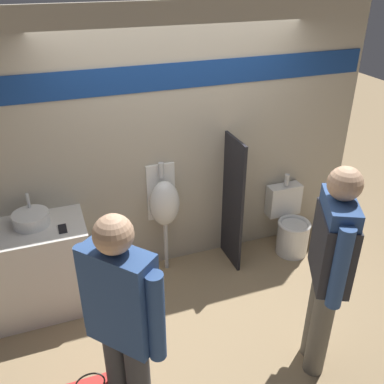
# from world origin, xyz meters

# --- Properties ---
(ground_plane) EXTENTS (16.00, 16.00, 0.00)m
(ground_plane) POSITION_xyz_m (0.00, 0.00, 0.00)
(ground_plane) COLOR #997F5B
(display_wall) EXTENTS (4.13, 0.07, 2.70)m
(display_wall) POSITION_xyz_m (0.00, 0.60, 1.36)
(display_wall) COLOR #B2A893
(display_wall) RESTS_ON ground_plane
(sink_counter) EXTENTS (1.00, 0.58, 0.91)m
(sink_counter) POSITION_xyz_m (-1.52, 0.28, 0.46)
(sink_counter) COLOR silver
(sink_counter) RESTS_ON ground_plane
(sink_basin) EXTENTS (0.32, 0.32, 0.26)m
(sink_basin) POSITION_xyz_m (-1.47, 0.34, 0.97)
(sink_basin) COLOR white
(sink_basin) RESTS_ON sink_counter
(cell_phone) EXTENTS (0.07, 0.14, 0.01)m
(cell_phone) POSITION_xyz_m (-1.22, 0.16, 0.92)
(cell_phone) COLOR black
(cell_phone) RESTS_ON sink_counter
(divider_near_counter) EXTENTS (0.03, 0.46, 1.46)m
(divider_near_counter) POSITION_xyz_m (0.52, 0.34, 0.73)
(divider_near_counter) COLOR black
(divider_near_counter) RESTS_ON ground_plane
(urinal_near_counter) EXTENTS (0.31, 0.25, 1.24)m
(urinal_near_counter) POSITION_xyz_m (-0.20, 0.45, 0.81)
(urinal_near_counter) COLOR silver
(urinal_near_counter) RESTS_ON ground_plane
(toilet) EXTENTS (0.39, 0.54, 0.89)m
(toilet) POSITION_xyz_m (1.24, 0.29, 0.32)
(toilet) COLOR white
(toilet) RESTS_ON ground_plane
(person_in_vest) EXTENTS (0.42, 0.58, 1.81)m
(person_in_vest) POSITION_xyz_m (0.58, -1.18, 1.05)
(person_in_vest) COLOR #666056
(person_in_vest) RESTS_ON ground_plane
(person_with_lanyard) EXTENTS (0.45, 0.50, 1.79)m
(person_with_lanyard) POSITION_xyz_m (-0.97, -1.20, 0.99)
(person_with_lanyard) COLOR #3D3D42
(person_with_lanyard) RESTS_ON ground_plane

